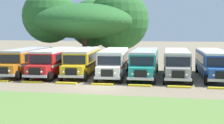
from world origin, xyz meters
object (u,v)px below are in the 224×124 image
object	(u,v)px
parked_bus_slot_4	(145,62)
parked_bus_slot_5	(177,62)
parked_bus_slot_3	(114,61)
parked_bus_slot_1	(56,60)
parked_bus_slot_0	(27,60)
broad_shade_tree	(89,21)
parked_bus_slot_2	(83,60)
parked_bus_slot_6	(212,62)

from	to	relation	value
parked_bus_slot_4	parked_bus_slot_5	size ratio (longest dim) A/B	1.00
parked_bus_slot_4	parked_bus_slot_5	xyz separation A→B (m)	(3.34, 0.16, 0.00)
parked_bus_slot_3	parked_bus_slot_4	bearing A→B (deg)	88.36
parked_bus_slot_4	parked_bus_slot_3	bearing A→B (deg)	-88.33
parked_bus_slot_1	parked_bus_slot_3	xyz separation A→B (m)	(6.61, 0.20, 0.00)
parked_bus_slot_1	parked_bus_slot_0	bearing A→B (deg)	-91.91
parked_bus_slot_3	parked_bus_slot_5	distance (m)	6.68
parked_bus_slot_1	parked_bus_slot_3	bearing A→B (deg)	90.81
parked_bus_slot_0	broad_shade_tree	world-z (taller)	broad_shade_tree
parked_bus_slot_4	parked_bus_slot_0	bearing A→B (deg)	-89.39
parked_bus_slot_1	parked_bus_slot_3	distance (m)	6.62
parked_bus_slot_1	parked_bus_slot_2	world-z (taller)	same
parked_bus_slot_0	parked_bus_slot_1	distance (m)	3.46
parked_bus_slot_5	parked_bus_slot_6	distance (m)	3.66
parked_bus_slot_3	parked_bus_slot_5	size ratio (longest dim) A/B	1.01
parked_bus_slot_0	parked_bus_slot_6	distance (m)	20.41
parked_bus_slot_3	parked_bus_slot_0	bearing A→B (deg)	-93.05
parked_bus_slot_1	parked_bus_slot_4	distance (m)	9.96
parked_bus_slot_0	parked_bus_slot_5	xyz separation A→B (m)	(16.75, 0.44, 0.00)
parked_bus_slot_1	parked_bus_slot_2	xyz separation A→B (m)	(3.04, 0.49, 0.00)
parked_bus_slot_6	parked_bus_slot_3	bearing A→B (deg)	-87.67
parked_bus_slot_0	parked_bus_slot_4	xyz separation A→B (m)	(13.41, 0.28, 0.00)
parked_bus_slot_3	broad_shade_tree	world-z (taller)	broad_shade_tree
broad_shade_tree	parked_bus_slot_3	bearing A→B (deg)	-65.66
parked_bus_slot_4	parked_bus_slot_6	bearing A→B (deg)	92.88
parked_bus_slot_3	broad_shade_tree	bearing A→B (deg)	-159.54
parked_bus_slot_3	parked_bus_slot_2	bearing A→B (deg)	-98.42
parked_bus_slot_4	parked_bus_slot_5	bearing A→B (deg)	92.18
parked_bus_slot_4	parked_bus_slot_6	size ratio (longest dim) A/B	1.00
parked_bus_slot_1	broad_shade_tree	size ratio (longest dim) A/B	0.57
parked_bus_slot_1	parked_bus_slot_6	distance (m)	16.95
parked_bus_slot_0	broad_shade_tree	distance (m)	15.87
parked_bus_slot_2	parked_bus_slot_4	size ratio (longest dim) A/B	1.01
parked_bus_slot_5	broad_shade_tree	distance (m)	20.07
parked_bus_slot_0	broad_shade_tree	xyz separation A→B (m)	(3.50, 14.70, 4.85)
parked_bus_slot_6	broad_shade_tree	bearing A→B (deg)	-130.37
parked_bus_slot_3	parked_bus_slot_6	bearing A→B (deg)	89.18
parked_bus_slot_5	parked_bus_slot_6	xyz separation A→B (m)	(3.65, 0.26, 0.00)
parked_bus_slot_4	parked_bus_slot_6	distance (m)	7.00
parked_bus_slot_1	broad_shade_tree	distance (m)	15.53
parked_bus_slot_4	parked_bus_slot_2	bearing A→B (deg)	-91.84
parked_bus_slot_1	parked_bus_slot_4	world-z (taller)	same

